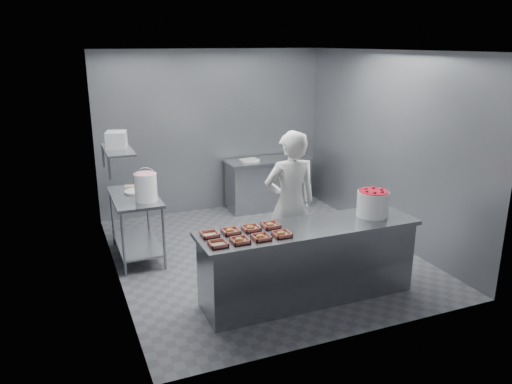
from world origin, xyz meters
TOP-DOWN VIEW (x-y plane):
  - floor at (0.00, 0.00)m, footprint 4.50×4.50m
  - ceiling at (0.00, 0.00)m, footprint 4.50×4.50m
  - wall_back at (0.00, 2.25)m, footprint 4.00×0.04m
  - wall_left at (-2.00, 0.00)m, footprint 0.04×4.50m
  - wall_right at (2.00, 0.00)m, footprint 0.04×4.50m
  - service_counter at (0.00, -1.35)m, footprint 2.60×0.70m
  - prep_table at (-1.65, 0.60)m, footprint 0.60×1.20m
  - back_counter at (0.90, 1.90)m, footprint 1.50×0.60m
  - wall_shelf at (-1.82, 0.60)m, footprint 0.35×0.90m
  - tray_0 at (-1.14, -1.49)m, footprint 0.19×0.18m
  - tray_1 at (-0.90, -1.49)m, footprint 0.19×0.18m
  - tray_2 at (-0.66, -1.49)m, footprint 0.19×0.18m
  - tray_3 at (-0.42, -1.49)m, footprint 0.19×0.18m
  - tray_4 at (-1.14, -1.21)m, footprint 0.19×0.18m
  - tray_5 at (-0.90, -1.21)m, footprint 0.19×0.18m
  - tray_6 at (-0.66, -1.21)m, footprint 0.19×0.18m
  - tray_7 at (-0.42, -1.21)m, footprint 0.19×0.18m
  - worker at (0.10, -0.64)m, footprint 0.71×0.50m
  - strawberry_tub at (0.87, -1.32)m, footprint 0.38×0.38m
  - glaze_bucket at (-1.54, 0.31)m, footprint 0.31×0.29m
  - bucket_lid at (-1.60, 0.74)m, footprint 0.39×0.39m
  - rag at (-1.64, 1.04)m, footprint 0.16×0.14m
  - appliance at (-1.82, 0.65)m, footprint 0.32×0.34m
  - paper_stack at (0.55, 1.90)m, footprint 0.32×0.25m

SIDE VIEW (x-z plane):
  - floor at x=0.00m, z-range 0.00..0.00m
  - back_counter at x=0.90m, z-range 0.00..0.90m
  - service_counter at x=0.00m, z-range 0.00..0.90m
  - prep_table at x=-1.65m, z-range 0.14..1.04m
  - rag at x=-1.64m, z-range 0.90..0.92m
  - bucket_lid at x=-1.60m, z-range 0.90..0.93m
  - paper_stack at x=0.55m, z-range 0.90..0.94m
  - tray_0 at x=-1.14m, z-range 0.90..0.94m
  - tray_4 at x=-1.14m, z-range 0.90..0.94m
  - tray_1 at x=-0.90m, z-range 0.89..0.95m
  - tray_2 at x=-0.66m, z-range 0.89..0.95m
  - tray_3 at x=-0.42m, z-range 0.89..0.95m
  - tray_5 at x=-0.90m, z-range 0.89..0.95m
  - tray_6 at x=-0.66m, z-range 0.89..0.95m
  - tray_7 at x=-0.42m, z-range 0.89..0.95m
  - worker at x=0.10m, z-range 0.00..1.88m
  - strawberry_tub at x=0.87m, z-range 0.91..1.22m
  - glaze_bucket at x=-1.54m, z-range 0.87..1.32m
  - wall_back at x=0.00m, z-range 0.00..2.80m
  - wall_left at x=-2.00m, z-range 0.00..2.80m
  - wall_right at x=2.00m, z-range 0.00..2.80m
  - wall_shelf at x=-1.82m, z-range 1.54..1.56m
  - appliance at x=-1.82m, z-range 1.56..1.78m
  - ceiling at x=0.00m, z-range 2.80..2.80m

